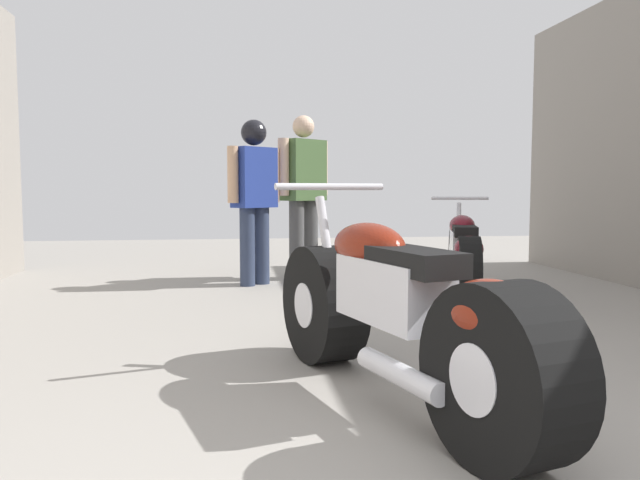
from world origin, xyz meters
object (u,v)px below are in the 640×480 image
at_px(motorcycle_black_naked, 463,254).
at_px(mechanic_with_helmet, 254,187).
at_px(motorcycle_maroon_cruiser, 396,315).
at_px(mechanic_in_blue, 304,187).

bearing_deg(motorcycle_black_naked, mechanic_with_helmet, 155.60).
relative_size(motorcycle_maroon_cruiser, mechanic_with_helmet, 1.28).
bearing_deg(motorcycle_maroon_cruiser, motorcycle_black_naked, 63.77).
bearing_deg(motorcycle_black_naked, motorcycle_maroon_cruiser, -116.23).
distance_m(motorcycle_maroon_cruiser, motorcycle_black_naked, 3.13).
xyz_separation_m(motorcycle_black_naked, mechanic_in_blue, (-1.34, 1.24, 0.62)).
bearing_deg(motorcycle_maroon_cruiser, mechanic_in_blue, 89.44).
bearing_deg(mechanic_with_helmet, motorcycle_maroon_cruiser, -82.15).
xyz_separation_m(motorcycle_black_naked, mechanic_with_helmet, (-1.89, 0.86, 0.62)).
bearing_deg(mechanic_in_blue, motorcycle_maroon_cruiser, -90.56).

